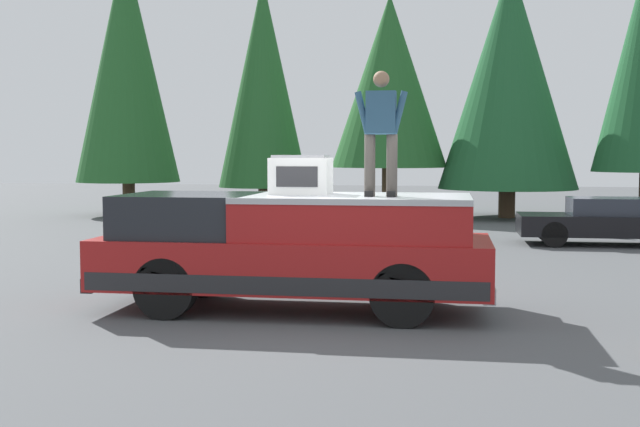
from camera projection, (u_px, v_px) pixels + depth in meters
The scene contains 9 objects.
ground_plane at pixel (332, 315), 10.94m from camera, with size 90.00×90.00×0.00m, color #4C4F51.
pickup_truck at pixel (294, 249), 11.24m from camera, with size 2.01×5.54×1.65m.
compressor_unit at pixel (301, 175), 11.34m from camera, with size 0.65×0.84×0.56m.
person_on_truck_bed at pixel (381, 130), 10.68m from camera, with size 0.29×0.72×1.69m.
parked_car_black at pixel (605, 221), 19.34m from camera, with size 1.64×4.10×1.16m.
conifer_left at pixel (509, 77), 27.31m from camera, with size 4.79×4.79×8.79m.
conifer_center_left at pixel (389, 82), 28.00m from camera, with size 4.11×4.11×7.85m.
conifer_center_right at pixel (263, 83), 28.87m from camera, with size 3.29×3.29×8.62m.
conifer_right at pixel (126, 64), 28.33m from camera, with size 3.70×3.70×9.68m.
Camera 1 is at (-10.69, -1.56, 2.23)m, focal length 44.44 mm.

